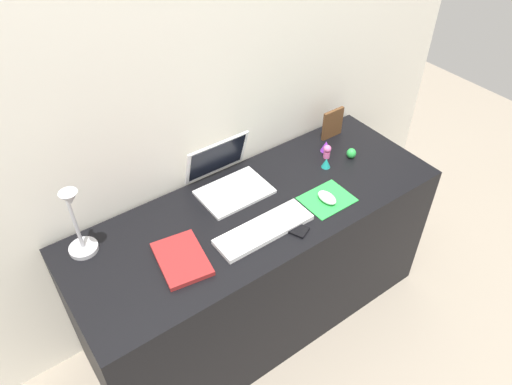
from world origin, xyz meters
name	(u,v)px	position (x,y,z in m)	size (l,w,h in m)	color
ground_plane	(258,311)	(0.00, 0.00, 0.00)	(6.00, 6.00, 0.00)	gray
back_wall	(214,152)	(0.00, 0.34, 0.82)	(2.84, 0.05, 1.65)	silver
desk	(258,265)	(0.00, 0.00, 0.37)	(1.64, 0.60, 0.74)	black
laptop	(226,177)	(-0.03, 0.19, 0.79)	(0.30, 0.27, 0.21)	white
keyboard	(264,229)	(-0.06, -0.12, 0.75)	(0.41, 0.13, 0.02)	white
mousepad	(327,199)	(0.27, -0.13, 0.74)	(0.21, 0.17, 0.00)	green
mouse	(327,198)	(0.26, -0.14, 0.76)	(0.06, 0.10, 0.03)	white
cell_phone	(292,228)	(0.04, -0.18, 0.74)	(0.06, 0.13, 0.01)	black
desk_lamp	(77,224)	(-0.68, 0.17, 0.90)	(0.11, 0.16, 0.35)	#B7B7BC
notebook_pad	(182,259)	(-0.40, -0.07, 0.75)	(0.17, 0.24, 0.02)	maroon
picture_frame	(333,124)	(0.60, 0.21, 0.81)	(0.12, 0.02, 0.15)	brown
toy_figurine_purple	(326,146)	(0.50, 0.13, 0.77)	(0.05, 0.05, 0.05)	purple
toy_figurine_green	(351,153)	(0.56, 0.02, 0.76)	(0.04, 0.04, 0.05)	green
toy_figurine_pink	(327,151)	(0.47, 0.09, 0.78)	(0.04, 0.04, 0.07)	pink
toy_figurine_teal	(326,163)	(0.41, 0.04, 0.76)	(0.04, 0.04, 0.05)	teal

